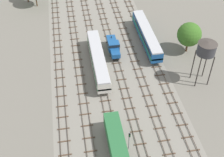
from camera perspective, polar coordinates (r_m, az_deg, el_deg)
The scene contains 15 objects.
ground_plane at distance 71.54m, azimuth -0.59°, elevation 1.39°, with size 480.00×480.00×0.00m, color slate.
ballast_bed at distance 71.54m, azimuth -0.59°, elevation 1.39°, with size 26.87×176.00×0.01m, color gray.
track_far_left at distance 71.76m, azimuth -9.78°, elevation 0.96°, with size 2.40×126.00×0.29m.
track_left at distance 71.72m, azimuth -6.14°, elevation 1.37°, with size 2.40×126.00×0.29m.
track_centre_left at distance 71.97m, azimuth -2.52°, elevation 1.78°, with size 2.40×126.00×0.29m.
track_centre at distance 72.51m, azimuth 1.06°, elevation 2.18°, with size 2.40×126.00×0.29m.
track_centre_right at distance 73.34m, azimuth 4.58°, elevation 2.56°, with size 2.40×126.00×0.29m.
track_right at distance 74.44m, azimuth 8.01°, elevation 2.92°, with size 2.40×126.00×0.29m.
freight_boxcar_centre_left_nearest at distance 53.89m, azimuth 1.05°, elevation -12.79°, with size 2.87×14.00×3.60m.
diesel_railcar_centre_left_near at distance 70.88m, azimuth -2.65°, elevation 3.61°, with size 2.96×20.50×3.80m.
shunter_loco_centre_mid at distance 76.00m, azimuth 0.25°, elevation 6.09°, with size 2.74×8.46×3.10m.
diesel_railcar_right_midfar at distance 79.58m, azimuth 6.48°, elevation 8.14°, with size 2.96×20.50×3.80m.
water_tower at distance 66.18m, azimuth 17.29°, elevation 5.39°, with size 4.06×4.06×10.79m.
signal_post_near at distance 54.49m, azimuth 3.24°, elevation -11.17°, with size 0.28×0.47×4.54m.
lineside_tree_4 at distance 77.18m, azimuth 14.25°, elevation 7.98°, with size 5.92×5.92×7.95m.
Camera 1 is at (-8.56, 2.19, 46.36)m, focal length 48.90 mm.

